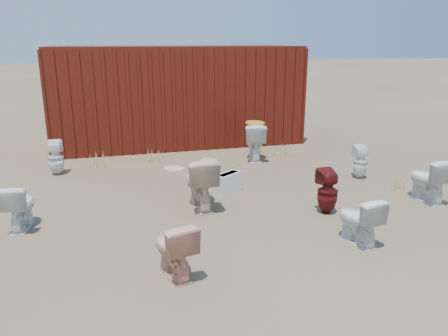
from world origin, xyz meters
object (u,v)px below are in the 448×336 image
object	(u,v)px
shipping_container	(176,95)
toilet_back_beige_left	(202,182)
toilet_front_a	(19,206)
loose_tank	(228,183)
toilet_front_pink	(174,248)
toilet_back_yellowlid	(255,142)
toilet_front_maroon	(327,191)
toilet_back_beige_right	(200,183)
toilet_front_c	(359,220)
toilet_front_e	(428,179)
toilet_back_e	(360,162)
toilet_back_a	(56,158)

from	to	relation	value
shipping_container	toilet_back_beige_left	world-z (taller)	shipping_container
toilet_front_a	loose_tank	distance (m)	3.27
toilet_front_pink	toilet_back_yellowlid	world-z (taller)	toilet_back_yellowlid
toilet_back_beige_left	loose_tank	bearing A→B (deg)	-141.11
toilet_front_maroon	toilet_back_beige_right	size ratio (longest dim) A/B	0.83
toilet_front_pink	toilet_back_beige_right	bearing A→B (deg)	-124.22
toilet_front_pink	toilet_back_beige_right	xyz separation A→B (m)	(0.72, 1.93, 0.08)
toilet_front_pink	toilet_back_beige_right	size ratio (longest dim) A/B	0.80
toilet_front_c	toilet_front_maroon	xyz separation A→B (m)	(0.11, 1.04, 0.02)
toilet_front_e	toilet_back_beige_left	size ratio (longest dim) A/B	1.05
toilet_back_e	toilet_front_pink	bearing A→B (deg)	47.96
toilet_back_yellowlid	loose_tank	xyz separation A→B (m)	(-1.16, -1.97, -0.23)
toilet_back_beige_right	toilet_back_e	distance (m)	3.34
toilet_front_c	toilet_back_yellowlid	distance (m)	4.28
toilet_front_c	toilet_back_e	size ratio (longest dim) A/B	1.01
toilet_front_a	toilet_back_yellowlid	distance (m)	5.09
toilet_back_a	toilet_back_beige_right	bearing A→B (deg)	134.49
toilet_back_beige_left	toilet_back_yellowlid	distance (m)	2.88
toilet_front_pink	toilet_back_beige_right	distance (m)	2.07
toilet_front_c	toilet_back_beige_right	xyz separation A→B (m)	(-1.69, 1.76, 0.09)
toilet_front_a	toilet_front_pink	bearing A→B (deg)	143.67
shipping_container	toilet_front_maroon	xyz separation A→B (m)	(1.36, -5.55, -0.86)
shipping_container	toilet_front_pink	xyz separation A→B (m)	(-1.17, -6.76, -0.87)
toilet_front_c	toilet_front_e	xyz separation A→B (m)	(1.94, 1.08, 0.04)
toilet_front_c	toilet_back_yellowlid	world-z (taller)	toilet_back_yellowlid
toilet_front_a	toilet_front_e	bearing A→B (deg)	-177.11
toilet_front_a	toilet_front_maroon	xyz separation A→B (m)	(4.39, -0.63, 0.01)
toilet_back_yellowlid	shipping_container	bearing A→B (deg)	-45.92
toilet_front_pink	toilet_back_a	bearing A→B (deg)	-83.77
toilet_back_yellowlid	toilet_front_c	bearing A→B (deg)	103.06
toilet_front_a	toilet_back_a	world-z (taller)	toilet_back_a
shipping_container	loose_tank	xyz separation A→B (m)	(0.16, -4.28, -1.02)
toilet_front_a	shipping_container	bearing A→B (deg)	-113.34
toilet_back_beige_left	toilet_back_beige_right	distance (m)	0.21
toilet_front_c	toilet_front_maroon	size ratio (longest dim) A/B	0.94
toilet_front_a	toilet_front_c	bearing A→B (deg)	167.02
toilet_front_e	toilet_back_a	bearing A→B (deg)	-28.63
toilet_front_a	toilet_front_e	distance (m)	6.25
toilet_front_a	loose_tank	size ratio (longest dim) A/B	1.32
toilet_front_pink	toilet_front_c	world-z (taller)	toilet_front_pink
toilet_front_c	toilet_front_pink	bearing A→B (deg)	-4.85
toilet_back_beige_right	loose_tank	bearing A→B (deg)	-137.78
shipping_container	toilet_front_c	distance (m)	6.76
toilet_front_c	loose_tank	distance (m)	2.56
toilet_front_e	toilet_back_beige_right	xyz separation A→B (m)	(-3.63, 0.68, 0.05)
toilet_front_pink	toilet_front_c	size ratio (longest dim) A/B	1.03
toilet_back_beige_right	toilet_back_yellowlid	size ratio (longest dim) A/B	1.03
shipping_container	toilet_front_maroon	bearing A→B (deg)	-76.25
toilet_back_beige_right	toilet_back_e	size ratio (longest dim) A/B	1.30
toilet_back_a	toilet_front_pink	bearing A→B (deg)	111.38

